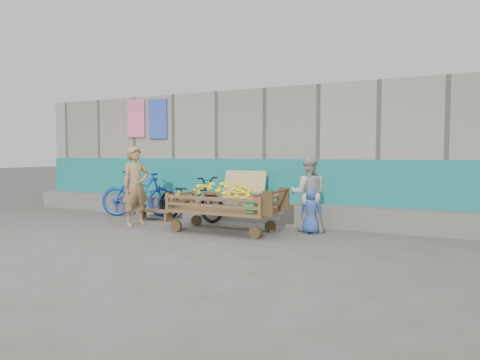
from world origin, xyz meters
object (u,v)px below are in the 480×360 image
at_px(woman, 308,194).
at_px(bicycle_blue, 139,193).
at_px(vendor_man, 136,186).
at_px(bicycle_dark, 190,198).
at_px(banana_cart, 221,199).
at_px(bench, 155,212).
at_px(child, 311,211).

height_order(woman, bicycle_blue, woman).
height_order(vendor_man, bicycle_dark, vendor_man).
bearing_deg(banana_cart, woman, 26.90).
relative_size(bench, vendor_man, 0.56).
xyz_separation_m(banana_cart, vendor_man, (-1.98, -0.14, 0.20)).
height_order(banana_cart, bicycle_blue, bicycle_blue).
relative_size(bench, child, 1.08).
height_order(bench, bicycle_dark, bicycle_dark).
xyz_separation_m(child, bicycle_dark, (-2.94, 0.36, 0.07)).
bearing_deg(vendor_man, child, -57.42).
xyz_separation_m(bicycle_dark, bicycle_blue, (-1.46, 0.00, 0.05)).
height_order(banana_cart, child, banana_cart).
distance_m(bench, vendor_man, 1.04).
bearing_deg(bicycle_blue, bicycle_dark, -111.72).
xyz_separation_m(vendor_man, child, (3.60, 0.73, -0.41)).
distance_m(bench, woman, 3.65).
height_order(child, bicycle_dark, bicycle_dark).
bearing_deg(bench, vendor_man, -81.89).
bearing_deg(woman, bicycle_blue, -21.58).
distance_m(bench, bicycle_blue, 0.85).
height_order(bicycle_dark, bicycle_blue, bicycle_blue).
xyz_separation_m(woman, child, (0.11, -0.18, -0.31)).
height_order(bench, child, child).
bearing_deg(woman, child, 102.64).
distance_m(bicycle_dark, bicycle_blue, 1.46).
xyz_separation_m(child, bicycle_blue, (-4.40, 0.36, 0.13)).
height_order(woman, child, woman).
relative_size(child, bicycle_dark, 0.45).
distance_m(banana_cart, vendor_man, 1.99).
xyz_separation_m(woman, bicycle_dark, (-2.83, 0.19, -0.24)).
xyz_separation_m(banana_cart, bicycle_dark, (-1.32, 0.95, -0.13)).
bearing_deg(woman, banana_cart, 7.79).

